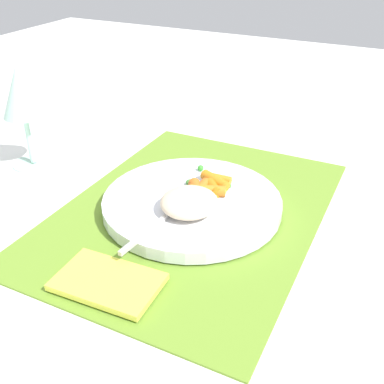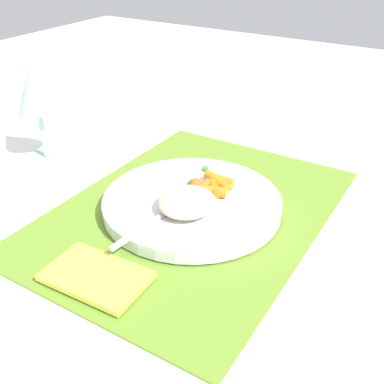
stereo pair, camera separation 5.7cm
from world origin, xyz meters
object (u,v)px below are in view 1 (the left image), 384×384
carrot_portion (207,186)px  wine_glass (21,96)px  napkin (108,282)px  plate (192,203)px  fork (176,209)px  rice_mound (189,202)px

carrot_portion → wine_glass: (-0.01, 0.34, 0.09)m
napkin → wine_glass: bearing=55.7°
plate → fork: 0.04m
rice_mound → wine_glass: bearing=81.4°
rice_mound → wine_glass: size_ratio=0.47×
rice_mound → napkin: rice_mound is taller
plate → napkin: size_ratio=2.14×
plate → wine_glass: wine_glass is taller
wine_glass → napkin: 0.40m
plate → rice_mound: (-0.03, -0.01, 0.02)m
fork → plate: bearing=-6.5°
plate → napkin: plate is taller
plate → fork: (-0.04, 0.00, 0.01)m
carrot_portion → napkin: carrot_portion is taller
carrot_portion → napkin: bearing=173.3°
plate → napkin: 0.20m
rice_mound → carrot_portion: (0.06, 0.00, -0.01)m
carrot_portion → napkin: (-0.23, 0.03, -0.02)m
carrot_portion → fork: bearing=167.3°
carrot_portion → wine_glass: bearing=91.8°
carrot_portion → fork: (-0.07, 0.02, -0.01)m
fork → rice_mound: bearing=-65.9°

